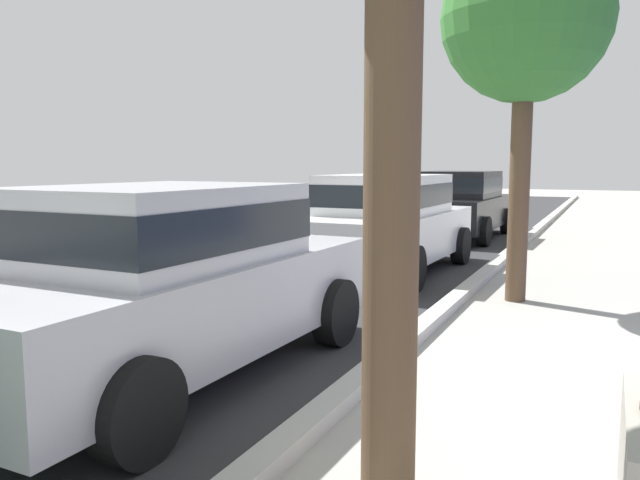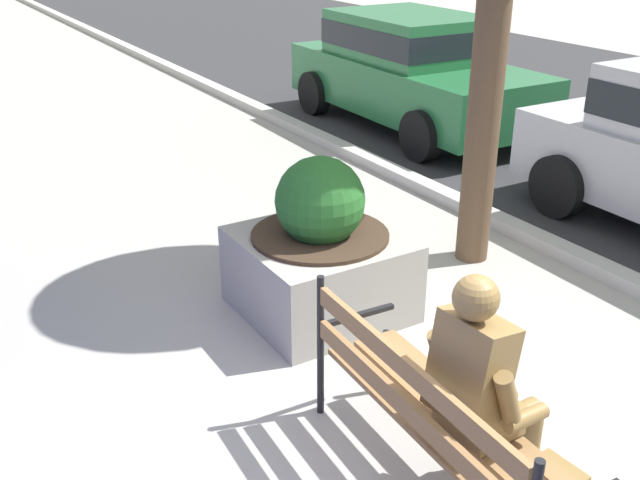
{
  "view_description": "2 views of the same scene",
  "coord_description": "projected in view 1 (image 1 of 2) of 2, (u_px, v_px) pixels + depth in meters",
  "views": [
    {
      "loc": [
        -4.97,
        1.21,
        1.73
      ],
      "look_at": [
        1.85,
        4.43,
        0.8
      ],
      "focal_mm": 34.81,
      "sensor_mm": 36.0,
      "label": 1
    },
    {
      "loc": [
        2.38,
        -2.1,
        2.88
      ],
      "look_at": [
        -1.93,
        0.53,
        0.6
      ],
      "focal_mm": 41.44,
      "sensor_mm": 36.0,
      "label": 2
    }
  ],
  "objects": [
    {
      "name": "parked_car_white",
      "position": [
        387.0,
        220.0,
        9.83
      ],
      "size": [
        4.14,
        2.0,
        1.56
      ],
      "color": "silver",
      "rests_on": "ground"
    },
    {
      "name": "parked_car_silver",
      "position": [
        167.0,
        275.0,
        5.0
      ],
      "size": [
        4.14,
        2.0,
        1.56
      ],
      "color": "#B7B7BC",
      "rests_on": "ground"
    },
    {
      "name": "street_surface",
      "position": [
        19.0,
        310.0,
        7.33
      ],
      "size": [
        60.0,
        9.0,
        0.01
      ],
      "primitive_type": "cube",
      "color": "#2D2D30",
      "rests_on": "ground"
    },
    {
      "name": "parked_car_black",
      "position": [
        460.0,
        202.0,
        14.46
      ],
      "size": [
        4.14,
        2.0,
        1.56
      ],
      "color": "black",
      "rests_on": "ground"
    },
    {
      "name": "street_tree_down_street",
      "position": [
        526.0,
        21.0,
        7.47
      ],
      "size": [
        2.04,
        2.04,
        4.5
      ],
      "color": "brown",
      "rests_on": "ground"
    },
    {
      "name": "curb_stone",
      "position": [
        388.0,
        357.0,
        5.38
      ],
      "size": [
        60.0,
        0.2,
        0.12
      ],
      "primitive_type": "cube",
      "color": "#B2AFA8",
      "rests_on": "ground"
    }
  ]
}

